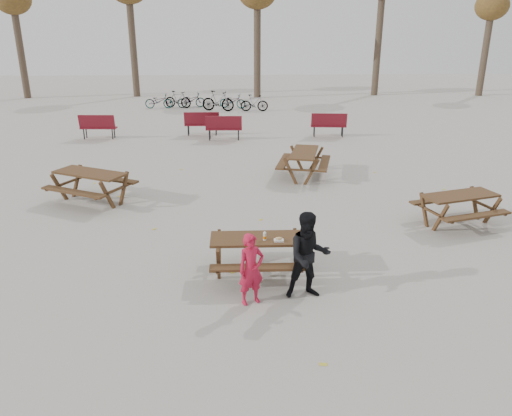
{
  "coord_description": "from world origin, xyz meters",
  "views": [
    {
      "loc": [
        -0.38,
        -8.62,
        4.57
      ],
      "look_at": [
        0.0,
        1.0,
        1.0
      ],
      "focal_mm": 35.0,
      "sensor_mm": 36.0,
      "label": 1
    }
  ],
  "objects_px": {
    "food_tray": "(279,240)",
    "picnic_table_far": "(304,164)",
    "child": "(251,269)",
    "picnic_table_north": "(91,187)",
    "main_picnic_table": "(258,247)",
    "soda_bottle": "(265,237)",
    "adult": "(309,256)",
    "picnic_table_east": "(458,210)"
  },
  "relations": [
    {
      "from": "picnic_table_far",
      "to": "child",
      "type": "bearing_deg",
      "value": 179.42
    },
    {
      "from": "child",
      "to": "picnic_table_far",
      "type": "relative_size",
      "value": 0.67
    },
    {
      "from": "adult",
      "to": "picnic_table_far",
      "type": "bearing_deg",
      "value": 77.62
    },
    {
      "from": "picnic_table_east",
      "to": "picnic_table_far",
      "type": "bearing_deg",
      "value": 110.89
    },
    {
      "from": "child",
      "to": "picnic_table_far",
      "type": "xyz_separation_m",
      "value": [
        1.88,
        7.52,
        -0.23
      ]
    },
    {
      "from": "food_tray",
      "to": "child",
      "type": "distance_m",
      "value": 1.01
    },
    {
      "from": "picnic_table_north",
      "to": "picnic_table_far",
      "type": "relative_size",
      "value": 1.03
    },
    {
      "from": "food_tray",
      "to": "picnic_table_far",
      "type": "height_order",
      "value": "picnic_table_far"
    },
    {
      "from": "child",
      "to": "picnic_table_north",
      "type": "relative_size",
      "value": 0.65
    },
    {
      "from": "main_picnic_table",
      "to": "food_tray",
      "type": "bearing_deg",
      "value": -26.55
    },
    {
      "from": "soda_bottle",
      "to": "picnic_table_north",
      "type": "height_order",
      "value": "soda_bottle"
    },
    {
      "from": "main_picnic_table",
      "to": "child",
      "type": "bearing_deg",
      "value": -98.95
    },
    {
      "from": "main_picnic_table",
      "to": "food_tray",
      "type": "distance_m",
      "value": 0.47
    },
    {
      "from": "main_picnic_table",
      "to": "picnic_table_east",
      "type": "distance_m",
      "value": 5.44
    },
    {
      "from": "child",
      "to": "soda_bottle",
      "type": "bearing_deg",
      "value": 49.34
    },
    {
      "from": "main_picnic_table",
      "to": "soda_bottle",
      "type": "bearing_deg",
      "value": -45.8
    },
    {
      "from": "food_tray",
      "to": "picnic_table_far",
      "type": "relative_size",
      "value": 0.09
    },
    {
      "from": "main_picnic_table",
      "to": "adult",
      "type": "xyz_separation_m",
      "value": [
        0.84,
        -0.85,
        0.21
      ]
    },
    {
      "from": "main_picnic_table",
      "to": "food_tray",
      "type": "xyz_separation_m",
      "value": [
        0.38,
        -0.19,
        0.21
      ]
    },
    {
      "from": "picnic_table_east",
      "to": "picnic_table_north",
      "type": "xyz_separation_m",
      "value": [
        -9.22,
        1.98,
        0.04
      ]
    },
    {
      "from": "food_tray",
      "to": "soda_bottle",
      "type": "distance_m",
      "value": 0.27
    },
    {
      "from": "adult",
      "to": "picnic_table_far",
      "type": "height_order",
      "value": "adult"
    },
    {
      "from": "main_picnic_table",
      "to": "picnic_table_east",
      "type": "relative_size",
      "value": 1.01
    },
    {
      "from": "main_picnic_table",
      "to": "adult",
      "type": "distance_m",
      "value": 1.22
    },
    {
      "from": "picnic_table_east",
      "to": "picnic_table_far",
      "type": "distance_m",
      "value": 5.21
    },
    {
      "from": "food_tray",
      "to": "picnic_table_far",
      "type": "distance_m",
      "value": 6.82
    },
    {
      "from": "soda_bottle",
      "to": "adult",
      "type": "bearing_deg",
      "value": -45.37
    },
    {
      "from": "food_tray",
      "to": "picnic_table_east",
      "type": "xyz_separation_m",
      "value": [
        4.53,
        2.54,
        -0.41
      ]
    },
    {
      "from": "picnic_table_north",
      "to": "picnic_table_far",
      "type": "bearing_deg",
      "value": 46.62
    },
    {
      "from": "child",
      "to": "picnic_table_east",
      "type": "bearing_deg",
      "value": 10.23
    },
    {
      "from": "main_picnic_table",
      "to": "food_tray",
      "type": "relative_size",
      "value": 10.0
    },
    {
      "from": "food_tray",
      "to": "child",
      "type": "height_order",
      "value": "child"
    },
    {
      "from": "food_tray",
      "to": "main_picnic_table",
      "type": "bearing_deg",
      "value": 153.45
    },
    {
      "from": "soda_bottle",
      "to": "picnic_table_east",
      "type": "height_order",
      "value": "soda_bottle"
    },
    {
      "from": "soda_bottle",
      "to": "picnic_table_east",
      "type": "bearing_deg",
      "value": 27.36
    },
    {
      "from": "child",
      "to": "picnic_table_north",
      "type": "height_order",
      "value": "child"
    },
    {
      "from": "main_picnic_table",
      "to": "food_tray",
      "type": "height_order",
      "value": "food_tray"
    },
    {
      "from": "soda_bottle",
      "to": "picnic_table_north",
      "type": "distance_m",
      "value": 6.3
    },
    {
      "from": "adult",
      "to": "picnic_table_east",
      "type": "xyz_separation_m",
      "value": [
        4.06,
        3.21,
        -0.41
      ]
    },
    {
      "from": "food_tray",
      "to": "picnic_table_north",
      "type": "xyz_separation_m",
      "value": [
        -4.69,
        4.52,
        -0.37
      ]
    },
    {
      "from": "main_picnic_table",
      "to": "picnic_table_north",
      "type": "xyz_separation_m",
      "value": [
        -4.31,
        4.34,
        -0.16
      ]
    },
    {
      "from": "main_picnic_table",
      "to": "child",
      "type": "height_order",
      "value": "child"
    }
  ]
}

